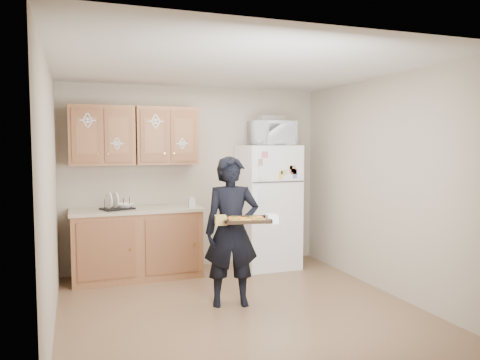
% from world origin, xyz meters
% --- Properties ---
extents(floor, '(3.60, 3.60, 0.00)m').
position_xyz_m(floor, '(0.00, 0.00, 0.00)').
color(floor, brown).
rests_on(floor, ground).
extents(ceiling, '(3.60, 3.60, 0.00)m').
position_xyz_m(ceiling, '(0.00, 0.00, 2.50)').
color(ceiling, silver).
rests_on(ceiling, wall_back).
extents(wall_back, '(3.60, 0.04, 2.50)m').
position_xyz_m(wall_back, '(0.00, 1.80, 1.25)').
color(wall_back, '#B0A38E').
rests_on(wall_back, floor).
extents(wall_front, '(3.60, 0.04, 2.50)m').
position_xyz_m(wall_front, '(0.00, -1.80, 1.25)').
color(wall_front, '#B0A38E').
rests_on(wall_front, floor).
extents(wall_left, '(0.04, 3.60, 2.50)m').
position_xyz_m(wall_left, '(-1.80, 0.00, 1.25)').
color(wall_left, '#B0A38E').
rests_on(wall_left, floor).
extents(wall_right, '(0.04, 3.60, 2.50)m').
position_xyz_m(wall_right, '(1.80, 0.00, 1.25)').
color(wall_right, '#B0A38E').
rests_on(wall_right, floor).
extents(refrigerator, '(0.75, 0.70, 1.70)m').
position_xyz_m(refrigerator, '(0.95, 1.43, 0.85)').
color(refrigerator, white).
rests_on(refrigerator, floor).
extents(base_cabinet, '(1.60, 0.60, 0.86)m').
position_xyz_m(base_cabinet, '(-0.85, 1.48, 0.43)').
color(base_cabinet, brown).
rests_on(base_cabinet, floor).
extents(countertop, '(1.64, 0.64, 0.04)m').
position_xyz_m(countertop, '(-0.85, 1.48, 0.88)').
color(countertop, '#C2AE95').
rests_on(countertop, base_cabinet).
extents(upper_cab_left, '(0.80, 0.33, 0.75)m').
position_xyz_m(upper_cab_left, '(-1.25, 1.61, 1.83)').
color(upper_cab_left, brown).
rests_on(upper_cab_left, wall_back).
extents(upper_cab_right, '(0.80, 0.33, 0.75)m').
position_xyz_m(upper_cab_right, '(-0.43, 1.61, 1.83)').
color(upper_cab_right, brown).
rests_on(upper_cab_right, wall_back).
extents(cereal_box, '(0.20, 0.07, 0.32)m').
position_xyz_m(cereal_box, '(1.47, 1.67, 0.16)').
color(cereal_box, '#E4A750').
rests_on(cereal_box, floor).
extents(person, '(0.64, 0.49, 1.59)m').
position_xyz_m(person, '(-0.03, 0.11, 0.80)').
color(person, black).
rests_on(person, floor).
extents(baking_tray, '(0.52, 0.43, 0.04)m').
position_xyz_m(baking_tray, '(0.03, -0.19, 0.95)').
color(baking_tray, black).
rests_on(baking_tray, person).
extents(pizza_front_left, '(0.15, 0.15, 0.02)m').
position_xyz_m(pizza_front_left, '(-0.09, -0.24, 0.97)').
color(pizza_front_left, orange).
rests_on(pizza_front_left, baking_tray).
extents(pizza_front_right, '(0.15, 0.15, 0.02)m').
position_xyz_m(pizza_front_right, '(0.12, -0.29, 0.97)').
color(pizza_front_right, orange).
rests_on(pizza_front_right, baking_tray).
extents(pizza_back_left, '(0.15, 0.15, 0.02)m').
position_xyz_m(pizza_back_left, '(-0.06, -0.09, 0.97)').
color(pizza_back_left, orange).
rests_on(pizza_back_left, baking_tray).
extents(pizza_back_right, '(0.15, 0.15, 0.02)m').
position_xyz_m(pizza_back_right, '(0.15, -0.13, 0.97)').
color(pizza_back_right, orange).
rests_on(pizza_back_right, baking_tray).
extents(pizza_center, '(0.15, 0.15, 0.02)m').
position_xyz_m(pizza_center, '(0.03, -0.19, 0.97)').
color(pizza_center, orange).
rests_on(pizza_center, baking_tray).
extents(microwave, '(0.63, 0.45, 0.33)m').
position_xyz_m(microwave, '(0.99, 1.38, 1.87)').
color(microwave, white).
rests_on(microwave, refrigerator).
extents(foil_pan, '(0.35, 0.25, 0.07)m').
position_xyz_m(foil_pan, '(0.98, 1.41, 2.07)').
color(foil_pan, silver).
rests_on(foil_pan, microwave).
extents(dish_rack, '(0.44, 0.38, 0.15)m').
position_xyz_m(dish_rack, '(-1.09, 1.46, 0.97)').
color(dish_rack, black).
rests_on(dish_rack, countertop).
extents(bowl, '(0.27, 0.27, 0.05)m').
position_xyz_m(bowl, '(-0.99, 1.46, 0.94)').
color(bowl, white).
rests_on(bowl, dish_rack).
extents(soap_bottle, '(0.08, 0.09, 0.18)m').
position_xyz_m(soap_bottle, '(-0.16, 1.34, 0.99)').
color(soap_bottle, white).
rests_on(soap_bottle, countertop).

